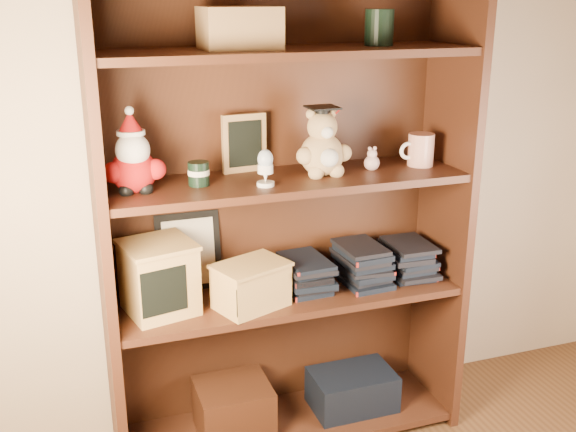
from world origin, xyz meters
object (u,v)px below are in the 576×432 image
at_px(teacher_mug, 420,150).
at_px(treats_box, 159,277).
at_px(bookcase, 282,223).
at_px(grad_teddy_bear, 323,149).

xyz_separation_m(teacher_mug, treats_box, (-0.90, -0.00, -0.34)).
distance_m(teacher_mug, treats_box, 0.96).
xyz_separation_m(bookcase, treats_box, (-0.42, -0.05, -0.11)).
xyz_separation_m(bookcase, grad_teddy_bear, (0.12, -0.06, 0.26)).
distance_m(bookcase, teacher_mug, 0.53).
bearing_deg(bookcase, grad_teddy_bear, -26.10).
bearing_deg(treats_box, teacher_mug, 0.06).
bearing_deg(treats_box, bookcase, 6.94).
xyz_separation_m(grad_teddy_bear, treats_box, (-0.54, 0.01, -0.37)).
relative_size(bookcase, treats_box, 6.37).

